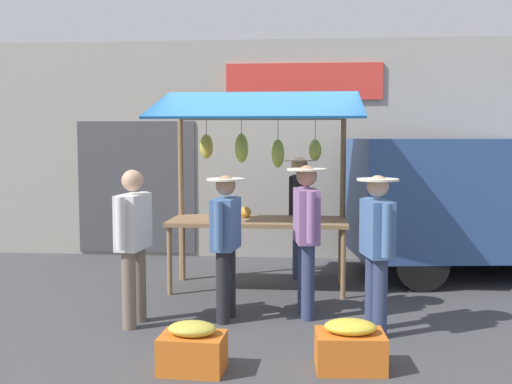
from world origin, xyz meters
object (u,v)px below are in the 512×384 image
Objects in this scene: vendor_with_sunhat at (299,206)px; produce_crate_side at (350,346)px; parked_van at (502,194)px; shopper_in_striped_shirt at (133,237)px; market_stall at (257,165)px; shopper_with_ponytail at (377,242)px; produce_crate_near at (192,349)px; shopper_with_shopping_bag at (306,228)px; shopper_in_grey_tee at (226,237)px.

vendor_with_sunhat is 3.53m from produce_crate_side.
parked_van reaches higher than vendor_with_sunhat.
shopper_in_striped_shirt is at bearing -25.96° from produce_crate_side.
shopper_with_ponytail is at bearing 127.31° from market_stall.
shopper_in_striped_shirt is 1.62m from produce_crate_near.
shopper_with_ponytail is at bearing 47.44° from parked_van.
produce_crate_near is 0.91× the size of produce_crate_side.
produce_crate_side is (-0.51, 3.41, -0.77)m from vendor_with_sunhat.
market_stall reaches higher than parked_van.
shopper_with_ponytail is 2.08m from produce_crate_near.
market_stall is 4.66× the size of produce_crate_near.
market_stall is at bearing -30.06° from vendor_with_sunhat.
market_stall is 1.53× the size of vendor_with_sunhat.
shopper_in_striped_shirt is at bearing 24.50° from parked_van.
shopper_with_shopping_bag reaches higher than produce_crate_near.
shopper_in_grey_tee is 1.61m from produce_crate_near.
vendor_with_sunhat is 2.57m from shopper_with_ponytail.
shopper_with_shopping_bag is at bearing 8.88° from vendor_with_sunhat.
parked_van is at bearing -47.72° from shopper_in_grey_tee.
shopper_in_grey_tee is at bearing 27.96° from parked_van.
shopper_in_grey_tee is at bearing -13.15° from vendor_with_sunhat.
shopper_with_ponytail is 2.41m from shopper_in_striped_shirt.
shopper_with_ponytail is at bearing -84.31° from shopper_in_striped_shirt.
shopper_in_grey_tee reaches higher than produce_crate_side.
market_stall is 2.26m from shopper_with_ponytail.
market_stall is 4.25× the size of produce_crate_side.
shopper_in_striped_shirt is 2.46m from produce_crate_side.
shopper_with_shopping_bag is (-1.73, -0.47, 0.04)m from shopper_in_striped_shirt.
parked_van reaches higher than produce_crate_side.
shopper_with_shopping_bag is 2.74× the size of produce_crate_side.
produce_crate_side is (-1.28, -0.17, 0.00)m from produce_crate_near.
shopper_in_striped_shirt is 2.69× the size of produce_crate_side.
market_stall is 3.19m from produce_crate_side.
shopper_with_shopping_bag reaches higher than shopper_in_striped_shirt.
shopper_in_grey_tee is 0.98× the size of shopper_with_ponytail.
market_stall reaches higher than shopper_in_striped_shirt.
parked_van is at bearing -51.17° from shopper_in_striped_shirt.
shopper_in_striped_shirt is 5.14m from parked_van.
vendor_with_sunhat is 2.78× the size of produce_crate_side.
market_stall is 0.54× the size of parked_van.
shopper_in_grey_tee is at bearing 66.39° from shopper_with_ponytail.
shopper_with_shopping_bag is at bearing 117.76° from market_stall.
shopper_with_shopping_bag is at bearing -118.26° from produce_crate_near.
shopper_in_grey_tee is at bearing -92.81° from produce_crate_near.
market_stall reaches higher than vendor_with_sunhat.
parked_van is 7.83× the size of produce_crate_side.
parked_van is (-2.76, -0.33, 0.16)m from vendor_with_sunhat.
shopper_in_striped_shirt reaches higher than shopper_with_ponytail.
shopper_in_striped_shirt reaches higher than produce_crate_near.
produce_crate_near is at bearing -7.02° from vendor_with_sunhat.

